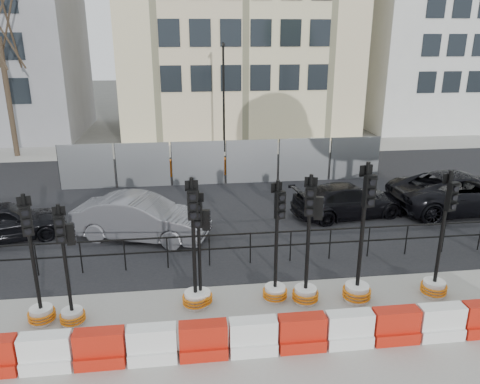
{
  "coord_description": "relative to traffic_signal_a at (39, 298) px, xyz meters",
  "views": [
    {
      "loc": [
        -1.83,
        -11.06,
        6.46
      ],
      "look_at": [
        -0.08,
        3.0,
        1.64
      ],
      "focal_mm": 35.0,
      "sensor_mm": 36.0,
      "label": 1
    }
  ],
  "objects": [
    {
      "name": "traffic_signal_h",
      "position": [
        9.75,
        -0.0,
        0.03
      ],
      "size": [
        0.66,
        0.66,
        3.38
      ],
      "rotation": [
        0.0,
        0.0,
        0.31
      ],
      "color": "white",
      "rests_on": "ground"
    },
    {
      "name": "heras_fencing",
      "position": [
        4.79,
        10.83,
        0.05
      ],
      "size": [
        14.33,
        1.72,
        2.0
      ],
      "color": "gray",
      "rests_on": "ground"
    },
    {
      "name": "traffic_signal_e",
      "position": [
        5.63,
        0.29,
        -0.0
      ],
      "size": [
        0.63,
        0.63,
        3.2
      ],
      "rotation": [
        0.0,
        0.0,
        0.33
      ],
      "color": "white",
      "rests_on": "ground"
    },
    {
      "name": "traffic_signal_a",
      "position": [
        0.0,
        0.0,
        0.0
      ],
      "size": [
        0.63,
        0.63,
        3.21
      ],
      "rotation": [
        0.0,
        0.0,
        0.29
      ],
      "color": "white",
      "rests_on": "ground"
    },
    {
      "name": "car_d",
      "position": [
        13.91,
        5.66,
        0.1
      ],
      "size": [
        2.99,
        5.67,
        1.52
      ],
      "primitive_type": "imported",
      "rotation": [
        0.0,
        0.0,
        1.61
      ],
      "color": "black",
      "rests_on": "ground"
    },
    {
      "name": "traffic_signal_c",
      "position": [
        3.61,
        0.23,
        0.03
      ],
      "size": [
        0.66,
        0.66,
        3.36
      ],
      "rotation": [
        0.0,
        0.0,
        0.05
      ],
      "color": "white",
      "rests_on": "ground"
    },
    {
      "name": "lamp_post_far",
      "position": [
        5.78,
        16.1,
        2.56
      ],
      "size": [
        0.12,
        0.56,
        6.0
      ],
      "color": "black",
      "rests_on": "ground"
    },
    {
      "name": "building_white",
      "position": [
        22.28,
        23.11,
        7.34
      ],
      "size": [
        12.0,
        9.06,
        16.0
      ],
      "color": "silver",
      "rests_on": "ground"
    },
    {
      "name": "traffic_signal_b",
      "position": [
        0.74,
        -0.14,
        0.05
      ],
      "size": [
        0.59,
        0.59,
        2.99
      ],
      "rotation": [
        0.0,
        0.0,
        0.14
      ],
      "color": "white",
      "rests_on": "ground"
    },
    {
      "name": "traffic_signal_d",
      "position": [
        3.75,
        0.31,
        0.06
      ],
      "size": [
        0.59,
        0.59,
        3.02
      ],
      "rotation": [
        0.0,
        0.0,
        -0.13
      ],
      "color": "white",
      "rests_on": "ground"
    },
    {
      "name": "traffic_signal_f",
      "position": [
        6.37,
        0.08,
        0.14
      ],
      "size": [
        0.67,
        0.67,
        3.38
      ],
      "rotation": [
        0.0,
        0.0,
        -0.27
      ],
      "color": "white",
      "rests_on": "ground"
    },
    {
      "name": "ground",
      "position": [
        5.28,
        1.12,
        -0.66
      ],
      "size": [
        120.0,
        120.0,
        0.0
      ],
      "primitive_type": "plane",
      "color": "#51514C",
      "rests_on": "ground"
    },
    {
      "name": "car_b",
      "position": [
        1.99,
        4.58,
        0.06
      ],
      "size": [
        4.18,
        5.31,
        1.45
      ],
      "primitive_type": "imported",
      "rotation": [
        0.0,
        0.0,
        1.25
      ],
      "color": "#54555A",
      "rests_on": "ground"
    },
    {
      "name": "kerb_railing",
      "position": [
        5.28,
        2.32,
        0.02
      ],
      "size": [
        18.0,
        0.04,
        1.0
      ],
      "color": "black",
      "rests_on": "ground"
    },
    {
      "name": "traffic_signal_g",
      "position": [
        7.68,
        0.0,
        0.09
      ],
      "size": [
        0.72,
        0.72,
        3.65
      ],
      "rotation": [
        0.0,
        0.0,
        0.2
      ],
      "color": "white",
      "rests_on": "ground"
    },
    {
      "name": "car_c",
      "position": [
        9.43,
        5.66,
        -0.05
      ],
      "size": [
        2.97,
        4.76,
        1.23
      ],
      "primitive_type": "imported",
      "rotation": [
        0.0,
        0.0,
        1.72
      ],
      "color": "black",
      "rests_on": "ground"
    },
    {
      "name": "barrier_row",
      "position": [
        5.28,
        -1.68,
        -0.3
      ],
      "size": [
        12.55,
        0.5,
        0.8
      ],
      "color": "red",
      "rests_on": "ground"
    },
    {
      "name": "sidewalk_far",
      "position": [
        5.28,
        17.12,
        -0.65
      ],
      "size": [
        40.0,
        4.0,
        0.02
      ],
      "primitive_type": "cube",
      "color": "gray",
      "rests_on": "ground"
    },
    {
      "name": "road",
      "position": [
        5.28,
        8.12,
        -0.65
      ],
      "size": [
        40.0,
        14.0,
        0.03
      ],
      "primitive_type": "cube",
      "color": "black",
      "rests_on": "ground"
    },
    {
      "name": "sidewalk_near",
      "position": [
        5.28,
        -1.88,
        -0.65
      ],
      "size": [
        40.0,
        6.0,
        0.02
      ],
      "primitive_type": "cube",
      "color": "gray",
      "rests_on": "ground"
    },
    {
      "name": "car_a",
      "position": [
        -2.49,
        4.97,
        -0.0
      ],
      "size": [
        3.65,
        4.72,
        1.32
      ],
      "primitive_type": "imported",
      "rotation": [
        0.0,
        0.0,
        1.86
      ],
      "color": "black",
      "rests_on": "ground"
    }
  ]
}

